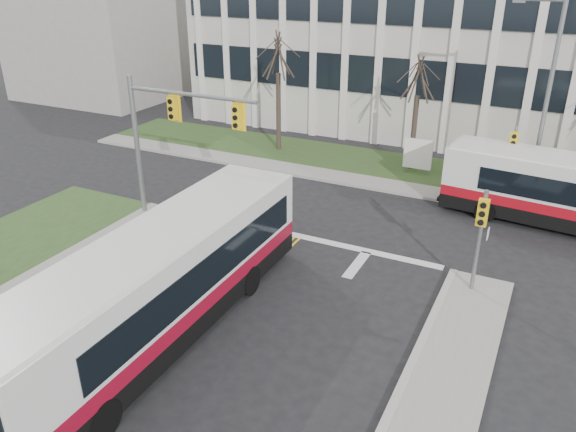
{
  "coord_description": "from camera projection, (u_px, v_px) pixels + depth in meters",
  "views": [
    {
      "loc": [
        8.89,
        -10.75,
        10.55
      ],
      "look_at": [
        0.63,
        5.9,
        2.0
      ],
      "focal_mm": 35.0,
      "sensor_mm": 36.0,
      "label": 1
    }
  ],
  "objects": [
    {
      "name": "signal_pole_far",
      "position": [
        512.0,
        154.0,
        25.33
      ],
      "size": [
        0.34,
        0.39,
        3.8
      ],
      "color": "slate",
      "rests_on": "ground"
    },
    {
      "name": "directory_sign",
      "position": [
        418.0,
        155.0,
        29.49
      ],
      "size": [
        1.5,
        0.12,
        2.0
      ],
      "color": "slate",
      "rests_on": "ground"
    },
    {
      "name": "office_building",
      "position": [
        512.0,
        35.0,
        36.63
      ],
      "size": [
        40.0,
        16.0,
        12.0
      ],
      "primitive_type": "cube",
      "color": "beige",
      "rests_on": "ground"
    },
    {
      "name": "signal_pole_near",
      "position": [
        481.0,
        228.0,
        18.41
      ],
      "size": [
        0.34,
        0.39,
        3.8
      ],
      "color": "slate",
      "rests_on": "ground"
    },
    {
      "name": "streetlight",
      "position": [
        544.0,
        93.0,
        24.52
      ],
      "size": [
        2.15,
        0.25,
        9.2
      ],
      "color": "slate",
      "rests_on": "ground"
    },
    {
      "name": "tree_left",
      "position": [
        278.0,
        57.0,
        31.52
      ],
      "size": [
        1.8,
        1.8,
        7.7
      ],
      "color": "#42352B",
      "rests_on": "ground"
    },
    {
      "name": "mast_arm_signal",
      "position": [
        166.0,
        127.0,
        23.07
      ],
      "size": [
        6.11,
        0.38,
        6.2
      ],
      "color": "slate",
      "rests_on": "ground"
    },
    {
      "name": "sidewalk_cross",
      "position": [
        455.0,
        197.0,
        27.07
      ],
      "size": [
        44.0,
        1.6,
        0.14
      ],
      "primitive_type": "cube",
      "color": "#9E9B93",
      "rests_on": "ground"
    },
    {
      "name": "building_annex",
      "position": [
        109.0,
        45.0,
        46.74
      ],
      "size": [
        12.0,
        12.0,
        8.0
      ],
      "primitive_type": "cube",
      "color": "#9E9B93",
      "rests_on": "ground"
    },
    {
      "name": "bus_main",
      "position": [
        160.0,
        287.0,
        16.67
      ],
      "size": [
        2.77,
        12.51,
        3.33
      ],
      "primitive_type": null,
      "rotation": [
        0.0,
        0.0,
        0.01
      ],
      "color": "silver",
      "rests_on": "ground"
    },
    {
      "name": "building_lawn",
      "position": [
        465.0,
        179.0,
        29.35
      ],
      "size": [
        44.0,
        5.0,
        0.12
      ],
      "primitive_type": "cube",
      "color": "#2D471E",
      "rests_on": "ground"
    },
    {
      "name": "ground",
      "position": [
        181.0,
        347.0,
        16.75
      ],
      "size": [
        120.0,
        120.0,
        0.0
      ],
      "primitive_type": "plane",
      "color": "black",
      "rests_on": "ground"
    },
    {
      "name": "tree_mid",
      "position": [
        419.0,
        80.0,
        28.71
      ],
      "size": [
        1.8,
        1.8,
        6.82
      ],
      "color": "#42352B",
      "rests_on": "ground"
    }
  ]
}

